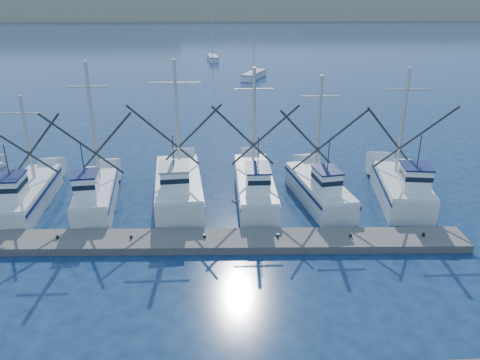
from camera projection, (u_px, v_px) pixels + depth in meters
name	position (u px, v px, depth m)	size (l,w,h in m)	color
ground	(328.00, 308.00, 20.60)	(500.00, 500.00, 0.00)	#0D1E3C
floating_dock	(168.00, 241.00, 25.56)	(32.63, 2.18, 0.44)	#605B56
dune_ridge	(227.00, 5.00, 212.41)	(360.00, 60.00, 10.00)	tan
trawler_fleet	(185.00, 191.00, 29.97)	(32.46, 8.94, 9.05)	silver
sailboat_near	(254.00, 75.00, 71.76)	(4.37, 6.82, 8.10)	silver
sailboat_far	(213.00, 58.00, 88.63)	(2.38, 6.24, 8.10)	silver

